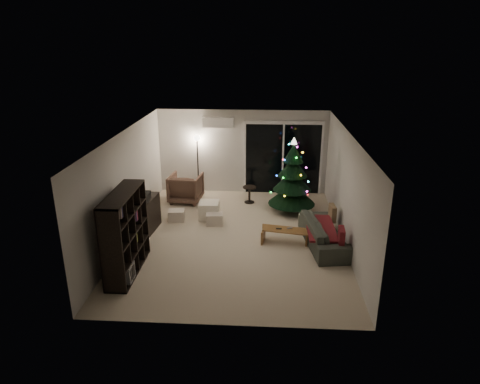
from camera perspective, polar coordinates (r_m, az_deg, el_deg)
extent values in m
plane|color=beige|center=(10.14, -0.67, -6.15)|extent=(6.50, 6.50, 0.00)
plane|color=white|center=(9.32, -0.73, 7.79)|extent=(6.50, 6.50, 0.00)
cube|color=silver|center=(12.76, 0.34, 5.36)|extent=(5.00, 0.02, 2.50)
cube|color=silver|center=(6.69, -2.70, -8.74)|extent=(5.00, 0.02, 2.50)
cube|color=silver|center=(10.14, -14.93, 0.78)|extent=(0.02, 6.50, 2.50)
cube|color=silver|center=(9.81, 14.03, 0.22)|extent=(0.02, 6.50, 2.50)
cube|color=black|center=(12.79, 5.73, 4.37)|extent=(2.20, 0.02, 2.10)
cube|color=white|center=(12.51, -2.93, 9.26)|extent=(0.90, 0.22, 0.28)
cube|color=#3F3833|center=(13.62, 5.49, 0.49)|extent=(2.60, 1.00, 0.10)
cube|color=white|center=(13.83, 5.52, 3.19)|extent=(2.20, 0.06, 1.00)
cube|color=black|center=(10.48, -13.02, -3.30)|extent=(0.63, 1.38, 0.84)
cube|color=black|center=(10.29, -13.24, -0.69)|extent=(0.42, 0.50, 0.18)
imported|color=brown|center=(12.32, -7.24, 0.55)|extent=(0.95, 0.98, 0.81)
cube|color=white|center=(11.14, -4.14, -2.45)|extent=(0.52, 0.52, 0.45)
cube|color=beige|center=(11.13, -8.47, -3.12)|extent=(0.44, 0.36, 0.29)
cube|color=beige|center=(10.81, -3.41, -3.63)|extent=(0.44, 0.34, 0.29)
cylinder|color=black|center=(12.18, 1.26, -0.35)|extent=(0.48, 0.48, 0.48)
cylinder|color=black|center=(12.84, -5.63, 3.56)|extent=(0.28, 0.28, 1.72)
imported|color=black|center=(9.89, 11.22, -5.42)|extent=(1.05, 2.07, 0.58)
cube|color=maroon|center=(9.82, 10.69, -4.73)|extent=(0.62, 1.43, 0.05)
cube|color=olive|center=(10.42, 12.22, -2.74)|extent=(0.15, 0.39, 0.38)
cube|color=maroon|center=(9.25, 13.36, -5.83)|extent=(0.14, 0.39, 0.38)
cube|color=black|center=(9.83, 5.20, -4.89)|extent=(0.13, 0.04, 0.02)
cube|color=slate|center=(9.89, 6.65, -4.79)|extent=(0.13, 0.08, 0.02)
cone|color=black|center=(11.39, 7.02, 2.20)|extent=(1.67, 1.67, 2.04)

